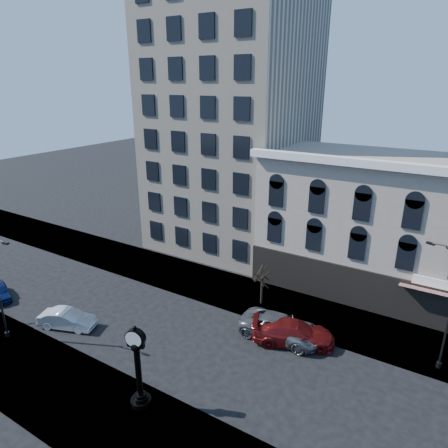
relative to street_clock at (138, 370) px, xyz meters
The scene contains 11 objects.
ground 7.35m from the street_clock, 112.50° to the left, with size 160.00×160.00×0.00m, color black.
sidewalk_far 14.82m from the street_clock, 100.41° to the left, with size 160.00×6.00×0.12m, color gray.
sidewalk_near 3.96m from the street_clock, 148.44° to the right, with size 160.00×6.00×0.12m, color gray.
cream_tower 31.58m from the street_clock, 109.12° to the left, with size 15.90×15.40×42.50m.
victorian_row 24.40m from the street_clock, 67.20° to the left, with size 22.60×11.19×12.50m.
street_clock is the anchor object (origin of this frame).
street_lamp_far 19.39m from the street_clock, 42.39° to the left, with size 2.15×0.89×8.58m.
bare_tree_far 13.81m from the street_clock, 85.83° to the left, with size 2.30×2.30×3.95m.
car_near_b 10.79m from the street_clock, 163.72° to the left, with size 1.52×4.37×1.44m, color silver.
car_far_a 11.27m from the street_clock, 67.23° to the left, with size 2.84×6.15×1.71m, color #595B60.
car_far_b 11.61m from the street_clock, 62.34° to the left, with size 2.40×5.90×1.71m, color maroon.
Camera 1 is at (16.40, -19.59, 17.92)m, focal length 32.00 mm.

